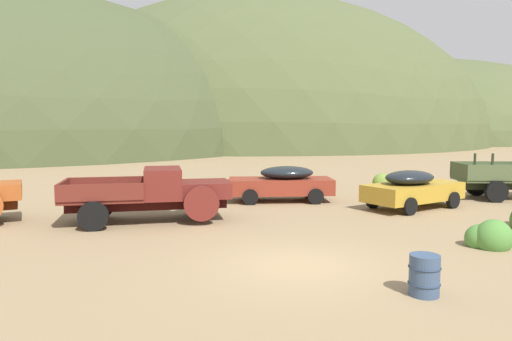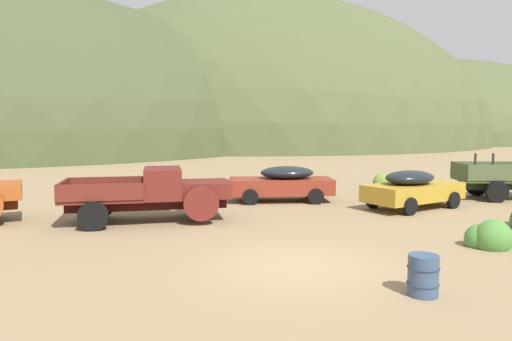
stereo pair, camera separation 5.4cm
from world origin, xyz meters
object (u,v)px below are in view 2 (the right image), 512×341
at_px(car_rust_red, 278,183).
at_px(oil_drum_foreground, 423,275).
at_px(car_mustard, 416,188).
at_px(truck_oxblood, 160,193).

bearing_deg(car_rust_red, oil_drum_foreground, 98.01).
height_order(car_rust_red, oil_drum_foreground, car_rust_red).
height_order(car_mustard, oil_drum_foreground, car_mustard).
xyz_separation_m(car_rust_red, car_mustard, (4.84, -3.26, -0.00)).
bearing_deg(truck_oxblood, oil_drum_foreground, -59.20).
xyz_separation_m(car_rust_red, oil_drum_foreground, (-1.06, -11.95, -0.40)).
distance_m(car_rust_red, oil_drum_foreground, 12.00).
height_order(car_rust_red, car_mustard, same).
bearing_deg(car_rust_red, car_mustard, 159.13).
bearing_deg(car_mustard, truck_oxblood, 161.48).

